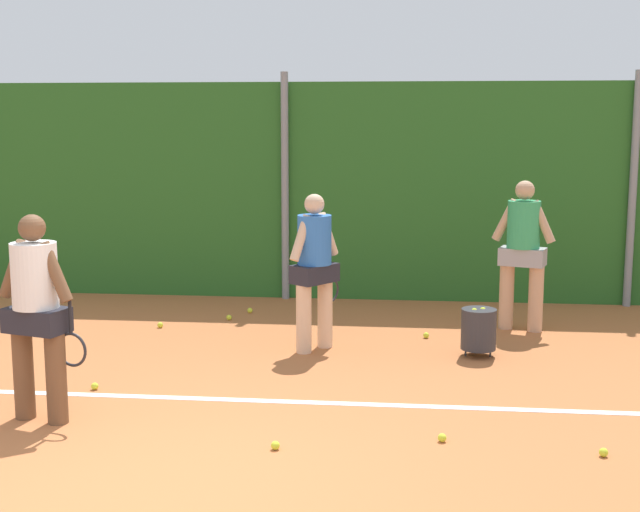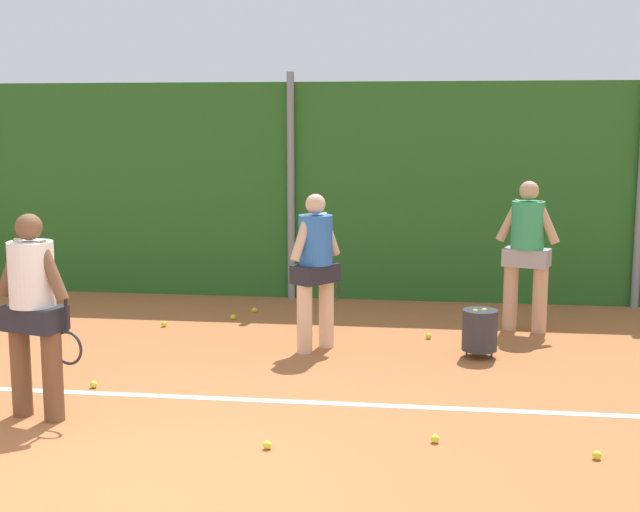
% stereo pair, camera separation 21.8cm
% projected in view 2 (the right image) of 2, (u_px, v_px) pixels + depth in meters
% --- Properties ---
extents(ground_plane, '(25.07, 25.07, 0.00)m').
position_uv_depth(ground_plane, '(210.00, 400.00, 7.58)').
color(ground_plane, '#B76638').
extents(hedge_fence_backdrop, '(15.62, 0.25, 2.90)m').
position_uv_depth(hedge_fence_backdrop, '(293.00, 191.00, 11.76)').
color(hedge_fence_backdrop, '#286023').
rests_on(hedge_fence_backdrop, ground_plane).
extents(fence_post_center, '(0.10, 0.10, 3.03)m').
position_uv_depth(fence_post_center, '(291.00, 187.00, 11.58)').
color(fence_post_center, gray).
rests_on(fence_post_center, ground_plane).
extents(court_baseline_paint, '(11.41, 0.10, 0.01)m').
position_uv_depth(court_baseline_paint, '(211.00, 398.00, 7.61)').
color(court_baseline_paint, white).
rests_on(court_baseline_paint, ground_plane).
extents(player_foreground_near, '(0.78, 0.41, 1.69)m').
position_uv_depth(player_foreground_near, '(33.00, 305.00, 6.97)').
color(player_foreground_near, brown).
rests_on(player_foreground_near, ground_plane).
extents(player_midcourt, '(0.52, 0.66, 1.66)m').
position_uv_depth(player_midcourt, '(316.00, 263.00, 9.07)').
color(player_midcourt, beige).
rests_on(player_midcourt, ground_plane).
extents(player_backcourt_far, '(0.70, 0.44, 1.73)m').
position_uv_depth(player_backcourt_far, '(527.00, 248.00, 9.86)').
color(player_backcourt_far, tan).
rests_on(player_backcourt_far, ground_plane).
extents(ball_hopper, '(0.36, 0.36, 0.51)m').
position_uv_depth(ball_hopper, '(480.00, 330.00, 8.86)').
color(ball_hopper, '#2D2D33').
rests_on(ball_hopper, ground_plane).
extents(tennis_ball_1, '(0.07, 0.07, 0.07)m').
position_uv_depth(tennis_ball_1, '(94.00, 384.00, 7.90)').
color(tennis_ball_1, '#CCDB33').
rests_on(tennis_ball_1, ground_plane).
extents(tennis_ball_2, '(0.07, 0.07, 0.07)m').
position_uv_depth(tennis_ball_2, '(233.00, 317.00, 10.57)').
color(tennis_ball_2, '#CCDB33').
rests_on(tennis_ball_2, ground_plane).
extents(tennis_ball_3, '(0.07, 0.07, 0.07)m').
position_uv_depth(tennis_ball_3, '(429.00, 336.00, 9.65)').
color(tennis_ball_3, '#CCDB33').
rests_on(tennis_ball_3, ground_plane).
extents(tennis_ball_4, '(0.07, 0.07, 0.07)m').
position_uv_depth(tennis_ball_4, '(164.00, 324.00, 10.21)').
color(tennis_ball_4, '#CCDB33').
rests_on(tennis_ball_4, ground_plane).
extents(tennis_ball_5, '(0.07, 0.07, 0.07)m').
position_uv_depth(tennis_ball_5, '(267.00, 445.00, 6.44)').
color(tennis_ball_5, '#CCDB33').
rests_on(tennis_ball_5, ground_plane).
extents(tennis_ball_6, '(0.07, 0.07, 0.07)m').
position_uv_depth(tennis_ball_6, '(255.00, 310.00, 10.95)').
color(tennis_ball_6, '#CCDB33').
rests_on(tennis_ball_6, ground_plane).
extents(tennis_ball_7, '(0.07, 0.07, 0.07)m').
position_uv_depth(tennis_ball_7, '(435.00, 439.00, 6.56)').
color(tennis_ball_7, '#CCDB33').
rests_on(tennis_ball_7, ground_plane).
extents(tennis_ball_8, '(0.07, 0.07, 0.07)m').
position_uv_depth(tennis_ball_8, '(597.00, 455.00, 6.25)').
color(tennis_ball_8, '#CCDB33').
rests_on(tennis_ball_8, ground_plane).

